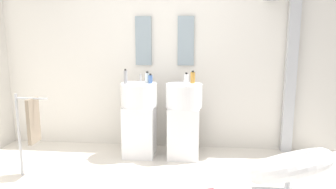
{
  "coord_description": "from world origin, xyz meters",
  "views": [
    {
      "loc": [
        0.48,
        -2.82,
        1.58
      ],
      "look_at": [
        0.15,
        0.55,
        0.95
      ],
      "focal_mm": 34.22,
      "sensor_mm": 36.0,
      "label": 1
    }
  ],
  "objects_px": {
    "pedestal_sink_left": "(139,117)",
    "soap_bottle_white": "(186,79)",
    "soap_bottle_clear": "(147,78)",
    "lounge_chair": "(288,171)",
    "shower_column": "(290,74)",
    "pedestal_sink_right": "(184,119)",
    "soap_bottle_blue": "(150,79)",
    "towel_rack": "(31,122)",
    "soap_bottle_amber": "(193,77)",
    "soap_bottle_grey": "(126,77)"
  },
  "relations": [
    {
      "from": "shower_column",
      "to": "soap_bottle_blue",
      "type": "distance_m",
      "value": 1.84
    },
    {
      "from": "towel_rack",
      "to": "soap_bottle_grey",
      "type": "distance_m",
      "value": 1.23
    },
    {
      "from": "pedestal_sink_right",
      "to": "soap_bottle_clear",
      "type": "relative_size",
      "value": 7.17
    },
    {
      "from": "lounge_chair",
      "to": "soap_bottle_blue",
      "type": "distance_m",
      "value": 1.98
    },
    {
      "from": "soap_bottle_white",
      "to": "pedestal_sink_left",
      "type": "bearing_deg",
      "value": 170.19
    },
    {
      "from": "towel_rack",
      "to": "soap_bottle_blue",
      "type": "height_order",
      "value": "soap_bottle_blue"
    },
    {
      "from": "pedestal_sink_left",
      "to": "towel_rack",
      "type": "relative_size",
      "value": 1.13
    },
    {
      "from": "pedestal_sink_right",
      "to": "soap_bottle_white",
      "type": "relative_size",
      "value": 6.83
    },
    {
      "from": "pedestal_sink_left",
      "to": "soap_bottle_white",
      "type": "height_order",
      "value": "soap_bottle_white"
    },
    {
      "from": "pedestal_sink_right",
      "to": "soap_bottle_blue",
      "type": "height_order",
      "value": "soap_bottle_blue"
    },
    {
      "from": "pedestal_sink_right",
      "to": "soap_bottle_white",
      "type": "bearing_deg",
      "value": -72.48
    },
    {
      "from": "shower_column",
      "to": "soap_bottle_white",
      "type": "height_order",
      "value": "shower_column"
    },
    {
      "from": "pedestal_sink_right",
      "to": "shower_column",
      "type": "bearing_deg",
      "value": 13.7
    },
    {
      "from": "shower_column",
      "to": "towel_rack",
      "type": "height_order",
      "value": "shower_column"
    },
    {
      "from": "soap_bottle_amber",
      "to": "soap_bottle_white",
      "type": "distance_m",
      "value": 0.2
    },
    {
      "from": "pedestal_sink_left",
      "to": "soap_bottle_clear",
      "type": "height_order",
      "value": "soap_bottle_clear"
    },
    {
      "from": "soap_bottle_clear",
      "to": "soap_bottle_blue",
      "type": "bearing_deg",
      "value": -31.22
    },
    {
      "from": "shower_column",
      "to": "towel_rack",
      "type": "xyz_separation_m",
      "value": [
        -3.03,
        -1.09,
        -0.45
      ]
    },
    {
      "from": "shower_column",
      "to": "soap_bottle_amber",
      "type": "bearing_deg",
      "value": -168.8
    },
    {
      "from": "soap_bottle_amber",
      "to": "soap_bottle_grey",
      "type": "distance_m",
      "value": 0.86
    },
    {
      "from": "pedestal_sink_right",
      "to": "soap_bottle_clear",
      "type": "xyz_separation_m",
      "value": [
        -0.48,
        0.04,
        0.52
      ]
    },
    {
      "from": "pedestal_sink_right",
      "to": "soap_bottle_grey",
      "type": "distance_m",
      "value": 0.92
    },
    {
      "from": "towel_rack",
      "to": "soap_bottle_clear",
      "type": "height_order",
      "value": "soap_bottle_clear"
    },
    {
      "from": "lounge_chair",
      "to": "pedestal_sink_left",
      "type": "bearing_deg",
      "value": 144.34
    },
    {
      "from": "towel_rack",
      "to": "pedestal_sink_left",
      "type": "bearing_deg",
      "value": 35.13
    },
    {
      "from": "towel_rack",
      "to": "soap_bottle_grey",
      "type": "bearing_deg",
      "value": 37.59
    },
    {
      "from": "soap_bottle_grey",
      "to": "towel_rack",
      "type": "bearing_deg",
      "value": -142.41
    },
    {
      "from": "soap_bottle_clear",
      "to": "soap_bottle_white",
      "type": "height_order",
      "value": "soap_bottle_white"
    },
    {
      "from": "lounge_chair",
      "to": "soap_bottle_clear",
      "type": "xyz_separation_m",
      "value": [
        -1.5,
        1.19,
        0.69
      ]
    },
    {
      "from": "soap_bottle_clear",
      "to": "soap_bottle_amber",
      "type": "xyz_separation_m",
      "value": [
        0.59,
        0.04,
        0.01
      ]
    },
    {
      "from": "soap_bottle_clear",
      "to": "soap_bottle_blue",
      "type": "xyz_separation_m",
      "value": [
        0.05,
        -0.03,
        -0.01
      ]
    },
    {
      "from": "pedestal_sink_left",
      "to": "soap_bottle_blue",
      "type": "distance_m",
      "value": 0.53
    },
    {
      "from": "soap_bottle_amber",
      "to": "soap_bottle_grey",
      "type": "bearing_deg",
      "value": -170.9
    },
    {
      "from": "pedestal_sink_left",
      "to": "lounge_chair",
      "type": "relative_size",
      "value": 0.97
    },
    {
      "from": "pedestal_sink_left",
      "to": "soap_bottle_grey",
      "type": "distance_m",
      "value": 0.57
    },
    {
      "from": "pedestal_sink_right",
      "to": "shower_column",
      "type": "height_order",
      "value": "shower_column"
    },
    {
      "from": "pedestal_sink_left",
      "to": "soap_bottle_grey",
      "type": "xyz_separation_m",
      "value": [
        -0.16,
        -0.05,
        0.54
      ]
    },
    {
      "from": "towel_rack",
      "to": "soap_bottle_grey",
      "type": "relative_size",
      "value": 5.08
    },
    {
      "from": "pedestal_sink_right",
      "to": "soap_bottle_white",
      "type": "xyz_separation_m",
      "value": [
        0.03,
        -0.11,
        0.52
      ]
    },
    {
      "from": "lounge_chair",
      "to": "soap_bottle_clear",
      "type": "relative_size",
      "value": 7.39
    },
    {
      "from": "shower_column",
      "to": "soap_bottle_clear",
      "type": "bearing_deg",
      "value": -171.06
    },
    {
      "from": "soap_bottle_amber",
      "to": "soap_bottle_blue",
      "type": "distance_m",
      "value": 0.54
    },
    {
      "from": "pedestal_sink_right",
      "to": "soap_bottle_blue",
      "type": "bearing_deg",
      "value": 177.89
    },
    {
      "from": "soap_bottle_blue",
      "to": "soap_bottle_clear",
      "type": "bearing_deg",
      "value": 148.78
    },
    {
      "from": "pedestal_sink_left",
      "to": "shower_column",
      "type": "height_order",
      "value": "shower_column"
    },
    {
      "from": "pedestal_sink_left",
      "to": "soap_bottle_white",
      "type": "relative_size",
      "value": 6.83
    },
    {
      "from": "shower_column",
      "to": "soap_bottle_white",
      "type": "relative_size",
      "value": 13.07
    },
    {
      "from": "pedestal_sink_right",
      "to": "soap_bottle_white",
      "type": "distance_m",
      "value": 0.54
    },
    {
      "from": "soap_bottle_clear",
      "to": "shower_column",
      "type": "bearing_deg",
      "value": 8.94
    },
    {
      "from": "towel_rack",
      "to": "lounge_chair",
      "type": "bearing_deg",
      "value": -8.42
    }
  ]
}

